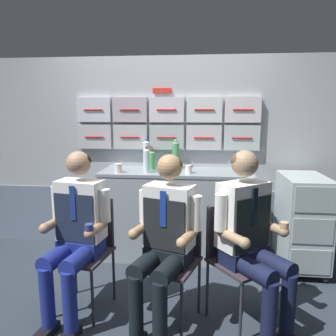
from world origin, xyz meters
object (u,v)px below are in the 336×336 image
(service_trolley, at_px, (302,220))
(folding_chair_center, at_px, (174,248))
(crew_member_center, at_px, (164,236))
(crew_member_left, at_px, (76,228))
(folding_chair_right, at_px, (234,248))
(crew_member_right, at_px, (251,232))
(folding_chair_left, at_px, (87,240))
(water_bottle_short, at_px, (147,160))
(espresso_cup_small, at_px, (165,170))

(service_trolley, height_order, folding_chair_center, service_trolley)
(crew_member_center, bearing_deg, service_trolley, 39.03)
(crew_member_left, height_order, folding_chair_right, crew_member_left)
(folding_chair_center, bearing_deg, crew_member_right, -8.68)
(crew_member_left, height_order, crew_member_center, crew_member_left)
(folding_chair_left, height_order, water_bottle_short, water_bottle_short)
(folding_chair_left, bearing_deg, crew_member_center, -19.66)
(folding_chair_center, height_order, crew_member_center, crew_member_center)
(water_bottle_short, bearing_deg, folding_chair_center, -68.80)
(folding_chair_center, xyz_separation_m, folding_chair_right, (0.45, 0.04, 0.00))
(service_trolley, relative_size, crew_member_right, 0.73)
(crew_member_left, xyz_separation_m, espresso_cup_small, (0.56, 0.98, 0.27))
(crew_member_left, bearing_deg, espresso_cup_small, 60.15)
(crew_member_left, xyz_separation_m, folding_chair_right, (1.18, 0.13, -0.16))
(crew_member_left, height_order, folding_chair_center, crew_member_left)
(folding_chair_center, relative_size, espresso_cup_small, 13.86)
(crew_member_right, bearing_deg, service_trolley, 55.63)
(service_trolley, height_order, water_bottle_short, water_bottle_short)
(folding_chair_center, height_order, water_bottle_short, water_bottle_short)
(folding_chair_right, xyz_separation_m, water_bottle_short, (-0.81, 0.87, 0.53))
(service_trolley, height_order, espresso_cup_small, espresso_cup_small)
(water_bottle_short, relative_size, espresso_cup_small, 4.23)
(folding_chair_center, distance_m, crew_member_right, 0.59)
(service_trolley, xyz_separation_m, water_bottle_short, (-1.55, 0.05, 0.56))
(service_trolley, xyz_separation_m, crew_member_right, (-0.65, -0.94, 0.22))
(crew_member_center, xyz_separation_m, folding_chair_right, (0.51, 0.20, -0.16))
(folding_chair_right, bearing_deg, folding_chair_left, 178.32)
(crew_member_left, bearing_deg, folding_chair_center, 6.55)
(folding_chair_left, height_order, crew_member_center, crew_member_center)
(service_trolley, bearing_deg, water_bottle_short, 178.16)
(crew_member_right, bearing_deg, espresso_cup_small, 126.41)
(service_trolley, relative_size, espresso_cup_small, 15.06)
(folding_chair_left, height_order, folding_chair_center, same)
(service_trolley, relative_size, crew_member_center, 0.75)
(crew_member_center, relative_size, crew_member_right, 0.98)
(service_trolley, bearing_deg, crew_member_left, -153.90)
(crew_member_center, distance_m, crew_member_right, 0.61)
(crew_member_left, bearing_deg, crew_member_center, -5.99)
(crew_member_center, height_order, water_bottle_short, crew_member_center)
(folding_chair_right, height_order, crew_member_right, crew_member_right)
(service_trolley, distance_m, folding_chair_right, 1.11)
(crew_member_left, distance_m, espresso_cup_small, 1.16)
(service_trolley, height_order, folding_chair_left, service_trolley)
(folding_chair_right, bearing_deg, folding_chair_center, -174.54)
(water_bottle_short, bearing_deg, crew_member_center, -74.24)
(espresso_cup_small, bearing_deg, water_bottle_short, 174.56)
(crew_member_right, distance_m, espresso_cup_small, 1.24)
(crew_member_left, bearing_deg, crew_member_right, -0.04)
(folding_chair_right, height_order, espresso_cup_small, espresso_cup_small)
(folding_chair_left, height_order, crew_member_left, crew_member_left)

